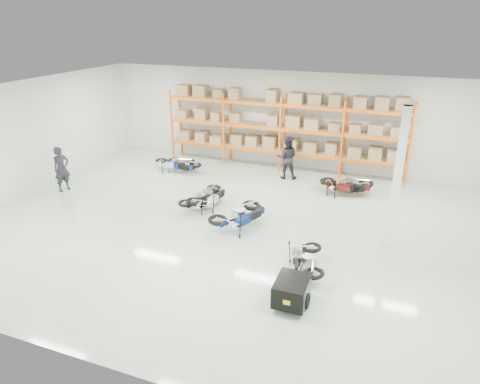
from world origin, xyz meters
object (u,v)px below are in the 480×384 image
at_px(moto_touring_right, 306,257).
at_px(trailer, 292,291).
at_px(moto_back_c, 341,183).
at_px(person_left, 62,169).
at_px(moto_silver_left, 209,193).
at_px(moto_blue_centre, 240,212).
at_px(moto_back_a, 182,162).
at_px(moto_back_d, 348,182).
at_px(person_back, 287,158).
at_px(moto_back_b, 174,161).
at_px(moto_black_far_left, 201,197).

relative_size(moto_touring_right, trailer, 0.96).
height_order(moto_back_c, person_left, person_left).
height_order(moto_silver_left, moto_touring_right, moto_silver_left).
xyz_separation_m(moto_blue_centre, moto_touring_right, (2.73, -1.93, -0.10)).
bearing_deg(moto_back_c, moto_back_a, 93.74).
xyz_separation_m(moto_blue_centre, moto_back_d, (3.06, 4.31, -0.05)).
height_order(moto_touring_right, moto_back_d, moto_back_d).
xyz_separation_m(moto_back_d, person_back, (-2.83, 0.99, 0.42)).
height_order(moto_silver_left, moto_back_b, moto_silver_left).
distance_m(moto_black_far_left, person_left, 6.22).
xyz_separation_m(moto_silver_left, moto_back_a, (-2.81, 3.09, -0.05)).
height_order(moto_blue_centre, moto_back_d, moto_blue_centre).
bearing_deg(moto_back_d, moto_touring_right, 165.07).
relative_size(moto_touring_right, moto_back_d, 0.91).
bearing_deg(moto_back_c, moto_black_far_left, 129.22).
relative_size(moto_silver_left, moto_back_c, 1.12).
xyz_separation_m(moto_silver_left, moto_touring_right, (4.47, -3.18, -0.03)).
relative_size(moto_back_b, moto_back_d, 0.90).
xyz_separation_m(moto_back_a, person_back, (4.78, 0.95, 0.48)).
bearing_deg(person_back, person_left, 16.07).
relative_size(moto_blue_centre, moto_black_far_left, 1.25).
xyz_separation_m(moto_black_far_left, person_left, (-6.19, -0.35, 0.46)).
bearing_deg(trailer, moto_blue_centre, 127.45).
bearing_deg(moto_back_c, moto_back_d, -79.80).
bearing_deg(trailer, moto_back_b, 134.08).
bearing_deg(moto_silver_left, moto_back_b, -36.62).
bearing_deg(moto_back_d, moto_blue_centre, 132.72).
bearing_deg(moto_back_a, moto_silver_left, -125.34).
relative_size(moto_silver_left, person_left, 0.94).
xyz_separation_m(moto_silver_left, person_left, (-6.39, -0.64, 0.40)).
bearing_deg(moto_back_a, moto_back_d, -77.83).
bearing_deg(moto_black_far_left, moto_back_a, -36.22).
bearing_deg(moto_back_d, moto_silver_left, 110.61).
distance_m(moto_touring_right, person_back, 7.66).
bearing_deg(person_back, moto_silver_left, 50.80).
distance_m(moto_silver_left, moto_back_d, 5.69).
height_order(moto_blue_centre, moto_silver_left, moto_blue_centre).
height_order(moto_back_d, person_left, person_left).
bearing_deg(moto_silver_left, moto_back_a, -40.55).
relative_size(moto_blue_centre, person_back, 1.02).
bearing_deg(moto_silver_left, moto_back_d, -140.28).
height_order(moto_back_a, person_back, person_back).
bearing_deg(moto_silver_left, trailer, 140.31).
bearing_deg(trailer, moto_back_a, 132.49).
distance_m(moto_blue_centre, moto_back_a, 6.29).
distance_m(moto_black_far_left, moto_touring_right, 5.49).
distance_m(moto_black_far_left, trailer, 6.48).
bearing_deg(moto_blue_centre, moto_back_a, -20.30).
bearing_deg(moto_blue_centre, moto_black_far_left, -2.87).
height_order(moto_black_far_left, person_left, person_left).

